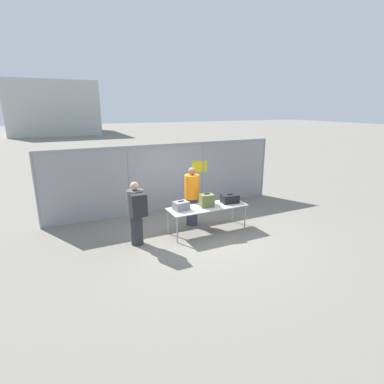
# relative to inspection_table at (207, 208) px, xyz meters

# --- Properties ---
(ground_plane) EXTENTS (120.00, 120.00, 0.00)m
(ground_plane) POSITION_rel_inspection_table_xyz_m (-0.28, 0.01, -0.71)
(ground_plane) COLOR slate
(fence_section) EXTENTS (8.14, 0.07, 2.28)m
(fence_section) POSITION_rel_inspection_table_xyz_m (-0.27, 2.29, 0.49)
(fence_section) COLOR gray
(fence_section) RESTS_ON ground_plane
(inspection_table) EXTENTS (2.26, 0.77, 0.76)m
(inspection_table) POSITION_rel_inspection_table_xyz_m (0.00, 0.00, 0.00)
(inspection_table) COLOR #B2B2AD
(inspection_table) RESTS_ON ground_plane
(suitcase_grey) EXTENTS (0.43, 0.35, 0.26)m
(suitcase_grey) POSITION_rel_inspection_table_xyz_m (-0.78, 0.07, 0.17)
(suitcase_grey) COLOR slate
(suitcase_grey) RESTS_ON inspection_table
(suitcase_olive) EXTENTS (0.42, 0.37, 0.38)m
(suitcase_olive) POSITION_rel_inspection_table_xyz_m (-0.01, 0.02, 0.23)
(suitcase_olive) COLOR #566033
(suitcase_olive) RESTS_ON inspection_table
(suitcase_black) EXTENTS (0.52, 0.38, 0.27)m
(suitcase_black) POSITION_rel_inspection_table_xyz_m (0.76, 0.03, 0.17)
(suitcase_black) COLOR black
(suitcase_black) RESTS_ON inspection_table
(traveler_hooded) EXTENTS (0.41, 0.64, 1.67)m
(traveler_hooded) POSITION_rel_inspection_table_xyz_m (-2.04, 0.01, 0.21)
(traveler_hooded) COLOR #2D2D33
(traveler_hooded) RESTS_ON ground_plane
(security_worker_near) EXTENTS (0.44, 0.44, 1.77)m
(security_worker_near) POSITION_rel_inspection_table_xyz_m (-0.16, 0.67, 0.21)
(security_worker_near) COLOR #383D4C
(security_worker_near) RESTS_ON ground_plane
(utility_trailer) EXTENTS (3.38, 2.31, 0.77)m
(utility_trailer) POSITION_rel_inspection_table_xyz_m (1.88, 3.93, -0.26)
(utility_trailer) COLOR silver
(utility_trailer) RESTS_ON ground_plane
(distant_hangar) EXTENTS (10.49, 12.65, 6.56)m
(distant_hangar) POSITION_rel_inspection_table_xyz_m (-2.60, 38.98, 2.57)
(distant_hangar) COLOR #B2B7B2
(distant_hangar) RESTS_ON ground_plane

